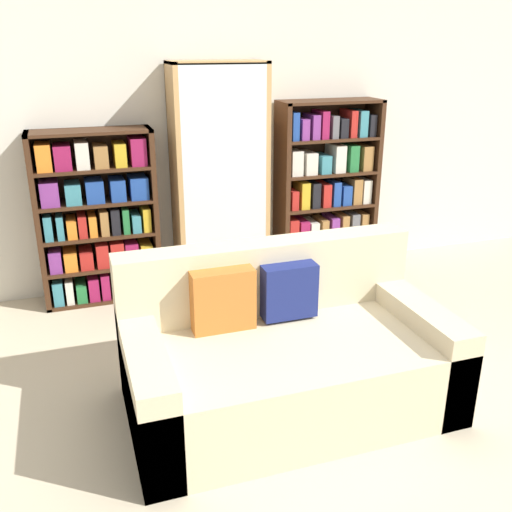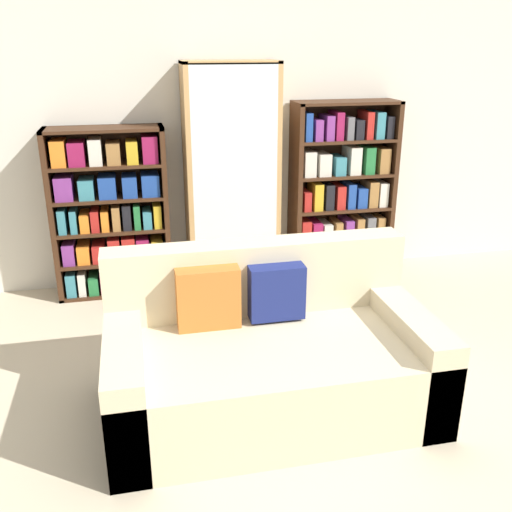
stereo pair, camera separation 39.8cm
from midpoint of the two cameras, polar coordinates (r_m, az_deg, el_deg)
The scene contains 7 objects.
ground_plane at distance 3.12m, azimuth 4.12°, elevation -19.25°, with size 16.00×16.00×0.00m, color beige.
wall_back at distance 4.90m, azimuth -7.24°, elevation 12.91°, with size 6.71×0.06×2.70m.
couch at distance 3.31m, azimuth -0.57°, elevation -10.17°, with size 1.80×0.99×0.90m.
bookshelf_left at distance 4.74m, azimuth -17.91°, elevation 3.44°, with size 0.93×0.32×1.38m.
display_cabinet at distance 4.77m, azimuth -6.08°, elevation 7.62°, with size 0.76×0.36×1.86m.
bookshelf_right at distance 5.12m, azimuth 4.84°, elevation 6.49°, with size 0.90×0.32×1.54m.
wine_bottle at distance 4.52m, azimuth 0.02°, elevation -3.28°, with size 0.07×0.07×0.40m.
Camera 1 is at (-1.15, -2.14, 2.01)m, focal length 40.00 mm.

